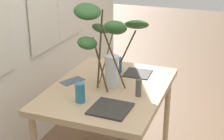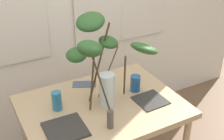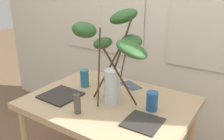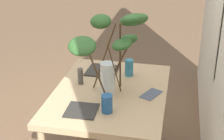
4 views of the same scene
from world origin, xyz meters
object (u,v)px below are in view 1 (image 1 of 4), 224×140
drinking_glass_blue_left (80,93)px  pillar_candle (139,88)px  plate_square_left (110,109)px  plate_square_right (138,73)px  dining_table (109,95)px  drinking_glass_blue_right (117,65)px  vase_with_branches (107,37)px

drinking_glass_blue_left → pillar_candle: size_ratio=0.98×
plate_square_left → plate_square_right: size_ratio=1.20×
dining_table → pillar_candle: bearing=-104.9°
drinking_glass_blue_right → plate_square_right: 0.19m
dining_table → vase_with_branches: bearing=39.1°
drinking_glass_blue_left → plate_square_left: drinking_glass_blue_left is taller
plate_square_right → drinking_glass_blue_left: bearing=160.3°
vase_with_branches → plate_square_left: 0.56m
drinking_glass_blue_right → plate_square_right: bearing=-82.3°
plate_square_left → pillar_candle: (0.27, -0.12, 0.06)m
plate_square_left → plate_square_right: 0.68m
vase_with_branches → plate_square_right: size_ratio=3.07×
drinking_glass_blue_left → drinking_glass_blue_right: (0.63, -0.05, -0.01)m
dining_table → drinking_glass_blue_right: 0.35m
vase_with_branches → drinking_glass_blue_left: 0.47m
drinking_glass_blue_left → drinking_glass_blue_right: bearing=-5.0°
dining_table → vase_with_branches: (0.03, 0.02, 0.47)m
drinking_glass_blue_left → plate_square_right: size_ratio=0.65×
dining_table → plate_square_right: size_ratio=5.31×
dining_table → plate_square_left: plate_square_left is taller
vase_with_branches → pillar_candle: vase_with_branches is taller
vase_with_branches → drinking_glass_blue_right: vase_with_branches is taller
vase_with_branches → drinking_glass_blue_right: (0.29, 0.02, -0.33)m
vase_with_branches → plate_square_left: vase_with_branches is taller
vase_with_branches → drinking_glass_blue_right: bearing=4.3°
plate_square_right → dining_table: bearing=158.5°
dining_table → drinking_glass_blue_right: drinking_glass_blue_right is taller
plate_square_right → vase_with_branches: bearing=153.7°
pillar_candle → plate_square_right: bearing=17.4°
vase_with_branches → plate_square_right: (0.32, -0.16, -0.39)m
dining_table → drinking_glass_blue_right: bearing=7.8°
drinking_glass_blue_right → pillar_candle: pillar_candle is taller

